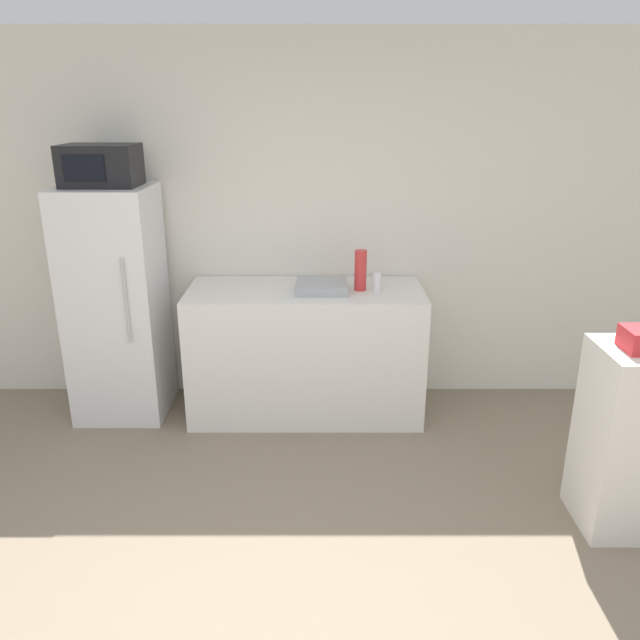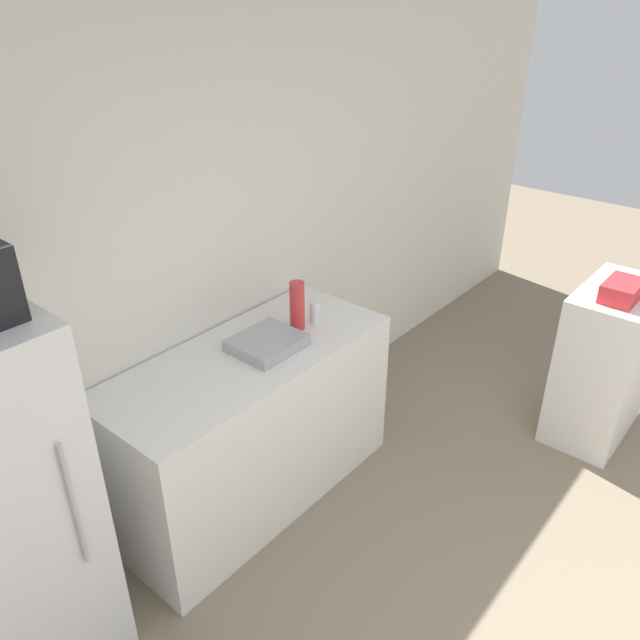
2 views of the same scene
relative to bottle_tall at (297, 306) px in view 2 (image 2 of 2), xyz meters
name	(u,v)px [view 2 (image 2 of 2)]	position (x,y,z in m)	size (l,w,h in m)	color
wall_back	(167,276)	(-0.53, 0.39, 0.24)	(8.00, 0.06, 2.60)	silver
counter	(251,426)	(-0.37, 0.02, -0.60)	(1.61, 0.67, 0.92)	silver
sink_basin	(267,343)	(-0.26, -0.02, -0.11)	(0.35, 0.31, 0.06)	#9EA3A8
bottle_tall	(297,306)	(0.00, 0.00, 0.00)	(0.08, 0.08, 0.27)	red
bottle_short	(315,312)	(0.11, -0.03, -0.07)	(0.06, 0.06, 0.13)	silver
shelf_cabinet	(605,362)	(1.46, -1.26, -0.56)	(0.73, 0.43, 1.00)	white
basket	(622,291)	(1.33, -1.28, 0.00)	(0.28, 0.18, 0.11)	red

